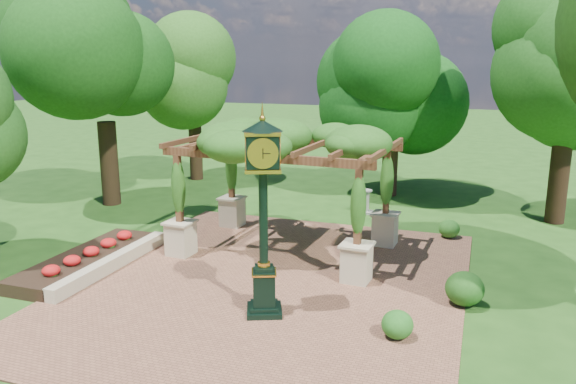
% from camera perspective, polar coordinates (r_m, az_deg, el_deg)
% --- Properties ---
extents(ground, '(120.00, 120.00, 0.00)m').
position_cam_1_polar(ground, '(14.33, -3.36, -10.79)').
color(ground, '#1E4714').
rests_on(ground, ground).
extents(brick_plaza, '(10.00, 12.00, 0.04)m').
position_cam_1_polar(brick_plaza, '(15.18, -1.89, -9.28)').
color(brick_plaza, brown).
rests_on(brick_plaza, ground).
extents(border_wall, '(0.35, 5.00, 0.40)m').
position_cam_1_polar(border_wall, '(16.83, -17.42, -6.93)').
color(border_wall, '#C6B793').
rests_on(border_wall, ground).
extents(flower_bed, '(1.50, 5.00, 0.36)m').
position_cam_1_polar(flower_bed, '(17.37, -19.82, -6.55)').
color(flower_bed, red).
rests_on(flower_bed, ground).
extents(pedestal_clock, '(1.19, 1.19, 4.63)m').
position_cam_1_polar(pedestal_clock, '(12.58, -2.54, -0.85)').
color(pedestal_clock, black).
rests_on(pedestal_clock, brick_plaza).
extents(pergola, '(6.63, 4.39, 4.04)m').
position_cam_1_polar(pergola, '(16.94, -0.27, 4.69)').
color(pergola, beige).
rests_on(pergola, brick_plaza).
extents(sundial, '(0.58, 0.58, 0.93)m').
position_cam_1_polar(sundial, '(22.06, 7.90, -1.11)').
color(sundial, gray).
rests_on(sundial, ground).
extents(shrub_front, '(0.90, 0.90, 0.61)m').
position_cam_1_polar(shrub_front, '(12.49, 11.05, -13.07)').
color(shrub_front, '#205D1A').
rests_on(shrub_front, brick_plaza).
extents(shrub_mid, '(1.08, 1.08, 0.84)m').
position_cam_1_polar(shrub_mid, '(14.38, 17.51, -9.35)').
color(shrub_mid, '#1E4B15').
rests_on(shrub_mid, brick_plaza).
extents(shrub_back, '(0.73, 0.73, 0.62)m').
position_cam_1_polar(shrub_back, '(19.52, 16.06, -3.60)').
color(shrub_back, '#2A671D').
rests_on(shrub_back, brick_plaza).
extents(tree_west_near, '(5.11, 5.11, 8.82)m').
position_cam_1_polar(tree_west_near, '(23.76, -18.46, 13.15)').
color(tree_west_near, black).
rests_on(tree_west_near, ground).
extents(tree_west_far, '(4.14, 4.14, 7.60)m').
position_cam_1_polar(tree_west_far, '(28.01, -9.65, 11.81)').
color(tree_west_far, '#2F1F12').
rests_on(tree_west_far, ground).
extents(tree_north, '(4.32, 4.32, 6.97)m').
position_cam_1_polar(tree_north, '(24.61, 10.64, 10.59)').
color(tree_north, '#362415').
rests_on(tree_north, ground).
extents(tree_east_far, '(5.02, 5.02, 8.50)m').
position_cam_1_polar(tree_east_far, '(22.20, 26.90, 11.91)').
color(tree_east_far, '#331F13').
rests_on(tree_east_far, ground).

